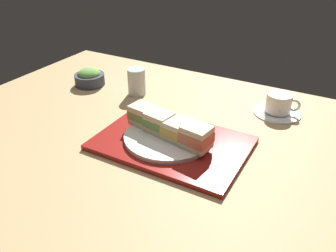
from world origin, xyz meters
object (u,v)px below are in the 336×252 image
Objects in this scene: sandwich_nearmost at (143,115)px; sandwich_inner_near at (159,122)px; salad_bowl at (90,77)px; sandwich_farmost at (196,137)px; sandwich_inner_far at (177,130)px; coffee_cup at (279,105)px; sandwich_plate at (168,137)px; drinking_glass at (137,82)px.

sandwich_inner_near is (6.10, -1.16, -0.01)cm from sandwich_nearmost.
sandwich_farmost is at bearing -22.76° from salad_bowl.
sandwich_nearmost is at bearing 169.24° from sandwich_farmost.
sandwich_inner_far is (6.10, -1.16, -0.17)cm from sandwich_inner_near.
salad_bowl is 0.74× the size of coffee_cup.
sandwich_plate is at bearing -10.76° from sandwich_nearmost.
sandwich_plate is 34.02cm from drinking_glass.
sandwich_nearmost is 43.63cm from coffee_cup.
sandwich_nearmost reaches higher than coffee_cup.
sandwich_inner_near is 46.90cm from salad_bowl.
sandwich_inner_far reaches higher than sandwich_plate.
sandwich_inner_near reaches higher than sandwich_plate.
drinking_glass is (-16.07, 20.95, -0.83)cm from sandwich_nearmost.
sandwich_plate is 9.93cm from sandwich_nearmost.
drinking_glass reaches higher than sandwich_farmost.
sandwich_inner_far is 0.97× the size of sandwich_farmost.
sandwich_farmost reaches higher than sandwich_inner_near.
sandwich_farmost is (6.10, -1.16, 0.42)cm from sandwich_inner_far.
sandwich_nearmost is 0.73× the size of salad_bowl.
sandwich_inner_far is (3.05, -0.58, 3.26)cm from sandwich_plate.
sandwich_plate is 39.04cm from coffee_cup.
sandwich_farmost reaches higher than salad_bowl.
drinking_glass is at bearing 140.54° from sandwich_inner_far.
sandwich_plate is at bearing -123.94° from coffee_cup.
drinking_glass reaches higher than sandwich_plate.
salad_bowl is 20.09cm from drinking_glass.
sandwich_nearmost reaches higher than sandwich_inner_far.
salad_bowl is (-42.12, 20.47, -2.60)cm from sandwich_inner_near.
sandwich_farmost is (12.20, -2.32, 0.25)cm from sandwich_inner_near.
sandwich_inner_near is 0.72× the size of salad_bowl.
sandwich_farmost reaches higher than coffee_cup.
sandwich_inner_near is 6.21cm from sandwich_inner_far.
sandwich_farmost is at bearing -35.40° from drinking_glass.
sandwich_inner_near is at bearing 169.24° from sandwich_inner_far.
sandwich_nearmost is 0.54× the size of coffee_cup.
drinking_glass is (-28.27, 23.26, -0.65)cm from sandwich_inner_far.
sandwich_farmost is 0.54× the size of coffee_cup.
sandwich_farmost is at bearing -10.76° from sandwich_inner_near.
salad_bowl is at bearing -170.40° from coffee_cup.
sandwich_plate is 49.84cm from salad_bowl.
coffee_cup is (30.94, 30.64, -2.73)cm from sandwich_nearmost.
sandwich_farmost reaches higher than sandwich_plate.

